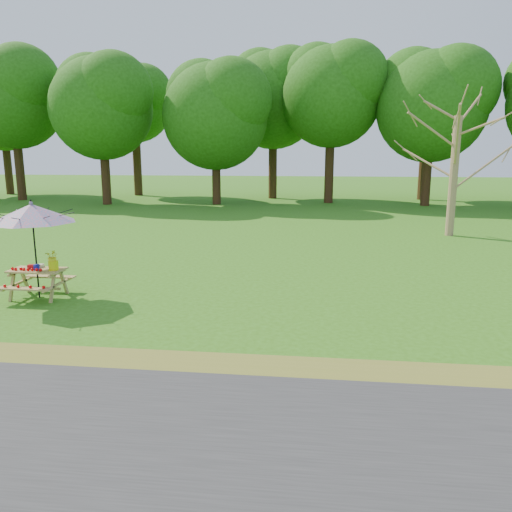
# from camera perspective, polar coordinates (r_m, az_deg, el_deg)

# --- Properties ---
(ground) EXTENTS (120.00, 120.00, 0.00)m
(ground) POSITION_cam_1_polar(r_m,az_deg,el_deg) (10.85, -10.07, -6.00)
(ground) COLOR #336513
(ground) RESTS_ON ground
(road) EXTENTS (120.00, 4.00, 0.01)m
(road) POSITION_cam_1_polar(r_m,az_deg,el_deg) (6.63, -23.23, -18.88)
(road) COLOR #2E2E31
(road) RESTS_ON ground
(drygrass_strip) EXTENTS (120.00, 1.20, 0.01)m
(drygrass_strip) POSITION_cam_1_polar(r_m,az_deg,el_deg) (8.38, -15.66, -11.70)
(drygrass_strip) COLOR olive
(drygrass_strip) RESTS_ON ground
(treeline) EXTENTS (60.00, 12.00, 16.00)m
(treeline) POSITION_cam_1_polar(r_m,az_deg,el_deg) (32.37, 1.33, 20.19)
(treeline) COLOR #1E510D
(treeline) RESTS_ON ground
(bare_tree) EXTENTS (6.01, 6.01, 10.78)m
(bare_tree) POSITION_cam_1_polar(r_m,az_deg,el_deg) (21.47, 22.55, 19.69)
(bare_tree) COLOR #947651
(bare_tree) RESTS_ON ground
(picnic_table) EXTENTS (1.20, 1.32, 0.67)m
(picnic_table) POSITION_cam_1_polar(r_m,az_deg,el_deg) (12.47, -23.62, -2.92)
(picnic_table) COLOR olive
(picnic_table) RESTS_ON ground
(patio_umbrella) EXTENTS (2.13, 2.13, 2.25)m
(patio_umbrella) POSITION_cam_1_polar(r_m,az_deg,el_deg) (12.19, -24.25, 4.48)
(patio_umbrella) COLOR black
(patio_umbrella) RESTS_ON ground
(produce_bins) EXTENTS (0.33, 0.43, 0.13)m
(produce_bins) POSITION_cam_1_polar(r_m,az_deg,el_deg) (12.41, -23.86, -1.13)
(produce_bins) COLOR #AD0D13
(produce_bins) RESTS_ON picnic_table
(tomatoes_row) EXTENTS (0.77, 0.13, 0.07)m
(tomatoes_row) POSITION_cam_1_polar(r_m,az_deg,el_deg) (12.32, -24.78, -1.39)
(tomatoes_row) COLOR red
(tomatoes_row) RESTS_ON picnic_table
(flower_bucket) EXTENTS (0.30, 0.26, 0.48)m
(flower_bucket) POSITION_cam_1_polar(r_m,az_deg,el_deg) (12.11, -22.19, -0.32)
(flower_bucket) COLOR #DCDF0B
(flower_bucket) RESTS_ON picnic_table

